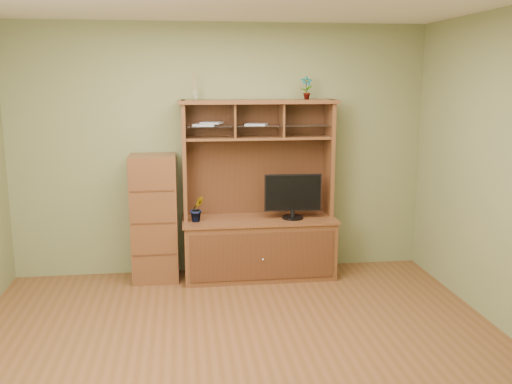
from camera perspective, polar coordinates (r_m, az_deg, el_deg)
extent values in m
cube|color=brown|center=(4.70, -1.48, -15.66)|extent=(4.50, 4.00, 0.02)
cube|color=olive|center=(6.24, -3.50, 4.20)|extent=(4.50, 0.02, 2.70)
cube|color=olive|center=(2.33, 3.61, -8.06)|extent=(4.50, 0.02, 2.70)
cube|color=#4E2816|center=(6.19, 0.31, -5.68)|extent=(1.60, 0.55, 0.62)
cube|color=#3B2010|center=(5.93, 0.68, -6.46)|extent=(1.50, 0.01, 0.50)
sphere|color=silver|center=(5.93, 0.70, -6.79)|extent=(0.02, 0.02, 0.02)
cube|color=#4E2816|center=(6.11, 0.31, -2.76)|extent=(1.64, 0.59, 0.03)
cube|color=#4E2816|center=(6.03, -7.19, 3.17)|extent=(0.04, 0.35, 1.25)
cube|color=#4E2816|center=(6.23, 7.33, 3.43)|extent=(0.04, 0.35, 1.25)
cube|color=#3B2010|center=(6.24, -0.01, 3.54)|extent=(1.52, 0.02, 1.25)
cube|color=#4E2816|center=(6.03, 0.19, 9.03)|extent=(1.66, 0.40, 0.04)
cube|color=#4E2816|center=(6.05, 0.19, 5.44)|extent=(1.52, 0.32, 0.02)
cube|color=#4E2816|center=(6.01, -2.22, 7.17)|extent=(0.02, 0.31, 0.35)
cube|color=#4E2816|center=(6.08, 2.58, 7.21)|extent=(0.02, 0.31, 0.35)
cube|color=silver|center=(6.03, 0.21, 6.66)|extent=(1.50, 0.27, 0.01)
cylinder|color=black|center=(6.10, 3.68, -2.54)|extent=(0.23, 0.23, 0.02)
cylinder|color=black|center=(6.09, 3.69, -2.10)|extent=(0.05, 0.05, 0.07)
cube|color=black|center=(6.04, 3.71, -0.06)|extent=(0.60, 0.08, 0.39)
imported|color=#286221|center=(5.96, -5.91, -1.68)|extent=(0.18, 0.16, 0.27)
imported|color=#245C20|center=(6.11, 5.07, 10.35)|extent=(0.13, 0.10, 0.24)
cylinder|color=silver|center=(5.97, -6.18, 9.63)|extent=(0.06, 0.06, 0.10)
cylinder|color=#96764B|center=(5.97, -6.21, 10.99)|extent=(0.04, 0.04, 0.18)
cube|color=#A0A0A5|center=(5.99, -5.13, 6.71)|extent=(0.26, 0.22, 0.02)
cube|color=#A0A0A5|center=(5.99, -4.46, 6.92)|extent=(0.25, 0.23, 0.02)
cube|color=#A0A0A5|center=(6.04, 0.03, 6.78)|extent=(0.26, 0.23, 0.02)
cube|color=#4E2816|center=(6.11, -10.12, -2.59)|extent=(0.48, 0.43, 1.34)
cube|color=#3B2010|center=(5.99, -10.10, -6.20)|extent=(0.44, 0.01, 0.02)
cube|color=#3B2010|center=(5.90, -10.21, -3.10)|extent=(0.44, 0.01, 0.01)
cube|color=#3B2010|center=(5.83, -10.33, 0.10)|extent=(0.44, 0.01, 0.02)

